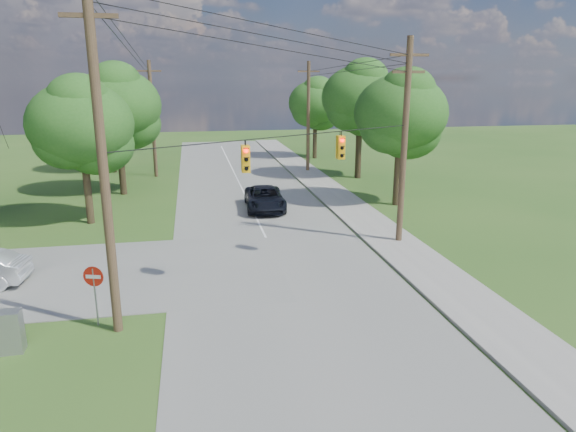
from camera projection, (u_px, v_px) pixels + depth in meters
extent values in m
plane|color=#2B521B|center=(251.00, 324.00, 18.33)|extent=(140.00, 140.00, 0.00)
cube|color=gray|center=(282.00, 270.00, 23.43)|extent=(10.00, 100.00, 0.03)
cube|color=#9D9993|center=(419.00, 260.00, 24.62)|extent=(2.60, 100.00, 0.12)
cylinder|color=brown|center=(102.00, 159.00, 16.33)|extent=(0.32, 0.32, 12.00)
cube|color=brown|center=(89.00, 15.00, 15.21)|extent=(1.70, 0.12, 0.14)
cylinder|color=brown|center=(404.00, 144.00, 26.15)|extent=(0.32, 0.32, 10.50)
cube|color=brown|center=(409.00, 55.00, 25.02)|extent=(2.00, 0.12, 0.14)
cube|color=brown|center=(408.00, 72.00, 25.23)|extent=(1.70, 0.12, 0.14)
cylinder|color=brown|center=(308.00, 118.00, 47.09)|extent=(0.32, 0.32, 10.00)
cube|color=brown|center=(309.00, 71.00, 46.03)|extent=(2.00, 0.12, 0.14)
cylinder|color=brown|center=(153.00, 120.00, 44.61)|extent=(0.32, 0.32, 10.00)
cube|color=brown|center=(149.00, 71.00, 43.54)|extent=(2.00, 0.12, 0.14)
cylinder|color=black|center=(288.00, 29.00, 20.01)|extent=(13.52, 7.63, 1.53)
cylinder|color=black|center=(288.00, 40.00, 20.12)|extent=(13.52, 7.63, 1.53)
cylinder|color=black|center=(288.00, 51.00, 20.22)|extent=(13.52, 7.63, 1.53)
cylinder|color=black|center=(344.00, 66.00, 35.52)|extent=(0.03, 22.00, 0.53)
cylinder|color=black|center=(133.00, 49.00, 29.27)|extent=(0.43, 29.60, 2.03)
cylinder|color=black|center=(344.00, 72.00, 35.63)|extent=(0.03, 22.00, 0.53)
cylinder|color=black|center=(134.00, 57.00, 29.38)|extent=(0.43, 29.60, 2.03)
cylinder|color=black|center=(288.00, 136.00, 21.09)|extent=(13.52, 7.63, 0.04)
cube|color=#EAA90D|center=(246.00, 159.00, 19.82)|extent=(0.32, 0.22, 1.05)
sphere|color=#FF0C05|center=(246.00, 151.00, 19.59)|extent=(0.17, 0.17, 0.17)
cube|color=#EAA90D|center=(245.00, 158.00, 20.04)|extent=(0.32, 0.22, 1.05)
sphere|color=#FF0C05|center=(245.00, 149.00, 20.09)|extent=(0.17, 0.17, 0.17)
cube|color=#EAA90D|center=(341.00, 148.00, 23.09)|extent=(0.32, 0.22, 1.05)
sphere|color=#FF0C05|center=(342.00, 140.00, 22.87)|extent=(0.17, 0.17, 0.17)
cube|color=#EAA90D|center=(340.00, 147.00, 23.32)|extent=(0.32, 0.22, 1.05)
sphere|color=#FF0C05|center=(339.00, 139.00, 23.36)|extent=(0.17, 0.17, 0.17)
cylinder|color=#3E301F|center=(89.00, 198.00, 30.72)|extent=(0.45, 0.45, 3.15)
ellipsoid|color=#205319|center=(81.00, 124.00, 29.59)|extent=(6.00, 6.00, 4.92)
cylinder|color=#3E301F|center=(122.00, 171.00, 38.45)|extent=(0.50, 0.50, 3.50)
ellipsoid|color=#205319|center=(116.00, 105.00, 37.19)|extent=(6.40, 6.40, 5.25)
cylinder|color=#3E301F|center=(113.00, 154.00, 47.60)|extent=(0.48, 0.47, 3.32)
ellipsoid|color=#205319|center=(108.00, 104.00, 46.41)|extent=(6.00, 6.00, 4.92)
cylinder|color=#3E301F|center=(397.00, 181.00, 35.23)|extent=(0.48, 0.48, 3.32)
ellipsoid|color=#205319|center=(401.00, 113.00, 34.03)|extent=(6.20, 6.20, 5.08)
cylinder|color=#3E301F|center=(358.00, 157.00, 44.76)|extent=(0.52, 0.52, 3.67)
ellipsoid|color=#205319|center=(360.00, 97.00, 43.44)|extent=(6.60, 6.60, 5.41)
cylinder|color=#3E301F|center=(315.00, 144.00, 56.04)|extent=(0.45, 0.45, 3.15)
ellipsoid|color=#205319|center=(315.00, 103.00, 54.91)|extent=(5.80, 5.80, 4.76)
imported|color=black|center=(265.00, 198.00, 34.09)|extent=(2.74, 5.50, 1.49)
cube|color=gray|center=(9.00, 332.00, 16.30)|extent=(0.80, 0.60, 1.40)
cylinder|color=gray|center=(96.00, 297.00, 17.98)|extent=(0.06, 0.06, 2.14)
cylinder|color=#B3180C|center=(93.00, 276.00, 17.78)|extent=(0.72, 0.25, 0.74)
cube|color=white|center=(93.00, 277.00, 17.75)|extent=(0.52, 0.19, 0.13)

